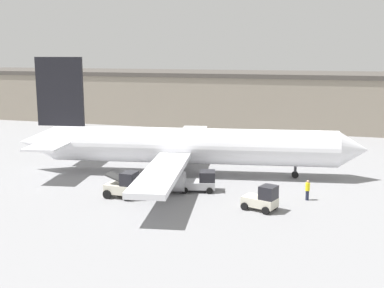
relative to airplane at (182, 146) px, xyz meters
The scene contains 7 objects.
ground_plane 3.31m from the airplane, ahead, with size 400.00×400.00×0.00m, color gray.
terminal_building 40.58m from the airplane, 107.34° to the left, with size 92.74×18.10×9.32m.
airplane is the anchor object (origin of this frame).
ground_crew_worker 14.51m from the airplane, 22.05° to the right, with size 0.40×0.40×1.82m.
baggage_tug 13.77m from the airplane, 43.18° to the right, with size 3.10×2.54×2.16m.
belt_loader_truck 9.85m from the airplane, 105.14° to the right, with size 2.90×2.14×2.39m.
pushback_tug 6.81m from the airplane, 56.65° to the right, with size 3.63×2.76×1.92m.
Camera 1 is at (14.27, -47.47, 12.86)m, focal length 45.00 mm.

